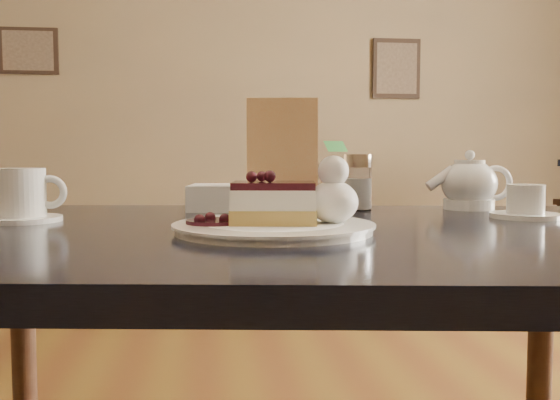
{
  "coord_description": "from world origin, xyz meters",
  "views": [
    {
      "loc": [
        0.01,
        -0.75,
        0.83
      ],
      "look_at": [
        0.1,
        0.02,
        0.77
      ],
      "focal_mm": 40.0,
      "sensor_mm": 36.0,
      "label": 1
    }
  ],
  "objects": [
    {
      "name": "tea_set",
      "position": [
        0.51,
        0.35,
        0.76
      ],
      "size": [
        0.19,
        0.27,
        0.1
      ],
      "color": "white",
      "rests_on": "main_table"
    },
    {
      "name": "coffee_set",
      "position": [
        -0.28,
        0.27,
        0.75
      ],
      "size": [
        0.13,
        0.12,
        0.08
      ],
      "color": "white",
      "rests_on": "main_table"
    },
    {
      "name": "berry_sauce",
      "position": [
        0.02,
        0.09,
        0.73
      ],
      "size": [
        0.08,
        0.08,
        0.01
      ],
      "primitive_type": "cylinder",
      "color": "black",
      "rests_on": "dessert_plate"
    },
    {
      "name": "menu_card",
      "position": [
        0.15,
        0.42,
        0.82
      ],
      "size": [
        0.14,
        0.05,
        0.21
      ],
      "primitive_type": "cube",
      "rotation": [
        0.0,
        0.0,
        -0.14
      ],
      "color": "beige",
      "rests_on": "main_table"
    },
    {
      "name": "sugar_shaker",
      "position": [
        0.29,
        0.39,
        0.77
      ],
      "size": [
        0.06,
        0.06,
        0.11
      ],
      "color": "white",
      "rests_on": "main_table"
    },
    {
      "name": "dessert_plate",
      "position": [
        0.1,
        0.09,
        0.72
      ],
      "size": [
        0.27,
        0.27,
        0.01
      ],
      "primitive_type": "cylinder",
      "color": "white",
      "rests_on": "main_table"
    },
    {
      "name": "whipped_cream",
      "position": [
        0.18,
        0.09,
        0.76
      ],
      "size": [
        0.07,
        0.07,
        0.06
      ],
      "color": "white",
      "rests_on": "dessert_plate"
    },
    {
      "name": "main_table",
      "position": [
        0.11,
        0.13,
        0.64
      ],
      "size": [
        1.24,
        0.92,
        0.72
      ],
      "rotation": [
        0.0,
        0.0,
        -0.14
      ],
      "color": "black",
      "rests_on": "ground"
    },
    {
      "name": "napkin_stack",
      "position": [
        0.04,
        0.43,
        0.74
      ],
      "size": [
        0.13,
        0.13,
        0.05
      ],
      "primitive_type": "cube",
      "rotation": [
        0.0,
        0.0,
        -0.14
      ],
      "color": "white",
      "rests_on": "main_table"
    },
    {
      "name": "cheesecake_slice",
      "position": [
        0.1,
        0.09,
        0.76
      ],
      "size": [
        0.12,
        0.1,
        0.06
      ],
      "rotation": [
        0.0,
        0.0,
        -0.14
      ],
      "color": "gold",
      "rests_on": "dessert_plate"
    }
  ]
}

